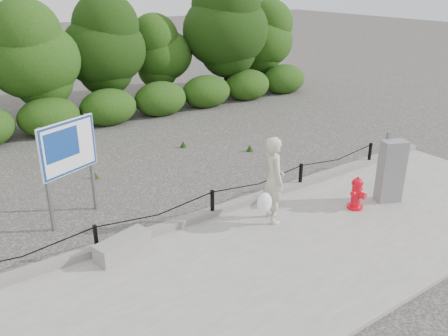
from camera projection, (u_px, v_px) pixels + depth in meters
ground at (213, 220)px, 9.91m from camera, size 90.00×90.00×0.00m
sidewalk at (276, 262)px, 8.39m from camera, size 14.00×4.00×0.08m
curb at (211, 212)px, 9.89m from camera, size 14.00×0.22×0.14m
chain_barrier at (212, 200)px, 9.74m from camera, size 10.06×0.06×0.60m
treeline at (70, 46)px, 15.84m from camera, size 20.16×3.79×4.86m
fire_hydrant at (357, 193)px, 10.10m from camera, size 0.41×0.42×0.73m
pedestrian at (273, 181)px, 9.39m from camera, size 0.83×0.77×1.80m
concrete_block at (123, 246)px, 8.49m from camera, size 1.11×0.63×0.34m
utility_cabinet at (391, 171)px, 10.31m from camera, size 0.61×0.49×1.54m
advertising_sign at (68, 152)px, 9.34m from camera, size 1.26×0.56×2.15m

